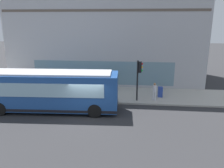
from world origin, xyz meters
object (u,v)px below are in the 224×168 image
at_px(fire_hydrant, 110,86).
at_px(newspaper_vending_box, 160,92).
at_px(pedestrian_near_hydrant, 23,78).
at_px(pedestrian_walking_along_curb, 154,91).
at_px(city_bus_nearside, 52,91).
at_px(traffic_light_near_corner, 139,73).

bearing_deg(fire_hydrant, newspaper_vending_box, -110.48).
bearing_deg(newspaper_vending_box, pedestrian_near_hydrant, 82.80).
bearing_deg(pedestrian_walking_along_curb, fire_hydrant, 55.58).
height_order(city_bus_nearside, pedestrian_near_hydrant, city_bus_nearside).
bearing_deg(fire_hydrant, pedestrian_walking_along_curb, -124.42).
bearing_deg(traffic_light_near_corner, city_bus_nearside, 111.15).
bearing_deg(pedestrian_near_hydrant, city_bus_nearside, -137.12).
bearing_deg(newspaper_vending_box, fire_hydrant, 69.52).
distance_m(fire_hydrant, pedestrian_walking_along_curb, 5.01).
relative_size(city_bus_nearside, pedestrian_near_hydrant, 5.91).
relative_size(pedestrian_near_hydrant, newspaper_vending_box, 1.91).
distance_m(fire_hydrant, newspaper_vending_box, 5.04).
distance_m(pedestrian_walking_along_curb, pedestrian_near_hydrant, 13.33).
bearing_deg(pedestrian_walking_along_curb, pedestrian_near_hydrant, 77.97).
xyz_separation_m(city_bus_nearside, pedestrian_walking_along_curb, (2.71, -7.95, -0.52)).
relative_size(city_bus_nearside, traffic_light_near_corner, 2.94).
height_order(pedestrian_walking_along_curb, pedestrian_near_hydrant, pedestrian_near_hydrant).
distance_m(city_bus_nearside, pedestrian_walking_along_curb, 8.41).
bearing_deg(traffic_light_near_corner, pedestrian_near_hydrant, 75.95).
bearing_deg(newspaper_vending_box, pedestrian_walking_along_curb, 149.89).
xyz_separation_m(city_bus_nearside, fire_hydrant, (5.52, -3.84, -1.04)).
bearing_deg(pedestrian_near_hydrant, traffic_light_near_corner, -104.05).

